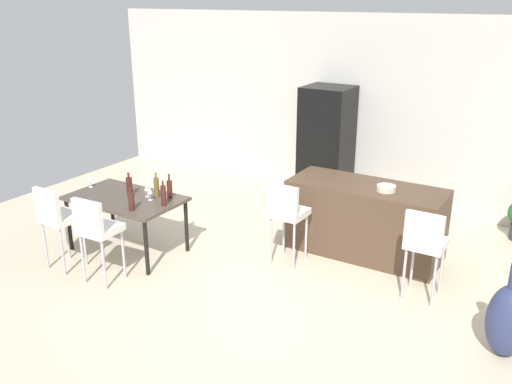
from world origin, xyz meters
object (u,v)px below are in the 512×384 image
Objects in this scene: kitchen_island at (365,220)px; refrigerator at (326,145)px; floor_vase at (509,320)px; bar_chair_middle at (425,241)px; bar_chair_left at (287,211)px; dining_chair_near at (57,215)px; fruit_bowl at (386,188)px; wine_bottle_left at (129,186)px; wine_glass_far at (147,187)px; dining_chair_far at (96,227)px; wine_glass_middle at (150,191)px; wine_bottle_inner at (131,201)px; wine_bottle_end at (163,195)px; wine_bottle_near at (170,189)px; wine_bottle_right at (157,187)px; dining_table at (125,202)px; wine_glass_corner at (90,178)px.

kitchen_island is 1.99m from refrigerator.
floor_vase is at bearing -35.48° from kitchen_island.
bar_chair_middle is 1.16m from floor_vase.
floor_vase is at bearing -12.52° from bar_chair_left.
fruit_bowl is (3.22, 2.24, 0.26)m from dining_chair_near.
wine_bottle_left reaches higher than wine_glass_far.
kitchen_island is 1.84× the size of bar_chair_left.
dining_chair_far is at bearing -135.75° from bar_chair_left.
wine_glass_far is at bearing -179.79° from floor_vase.
dining_chair_near is 1.12m from wine_glass_middle.
fruit_bowl is at bearing 34.60° from wine_bottle_inner.
wine_glass_middle is 0.14m from wine_glass_far.
wine_bottle_inner reaches higher than kitchen_island.
wine_bottle_end is at bearing -166.34° from bar_chair_middle.
dining_chair_near is at bearing -141.86° from kitchen_island.
dining_chair_near is (-2.96, -2.32, 0.24)m from kitchen_island.
wine_bottle_right reaches higher than wine_bottle_near.
dining_chair_far is 0.90m from wine_glass_middle.
bar_chair_left is 1.66m from bar_chair_middle.
wine_glass_far is (-0.09, 0.96, 0.17)m from dining_chair_far.
bar_chair_left is 2.69m from floor_vase.
refrigerator is (-2.18, 2.27, 0.22)m from bar_chair_middle.
wine_glass_middle is at bearing 1.36° from wine_bottle_left.
kitchen_island is 3.05m from dining_table.
wine_bottle_right reaches higher than wine_glass_far.
wine_glass_middle is (-0.04, 0.37, 0.01)m from wine_bottle_inner.
wine_glass_far is (-0.11, -0.06, -0.01)m from wine_bottle_right.
wine_glass_middle is 3.12m from refrigerator.
bar_chair_middle is at bearing -0.00° from bar_chair_left.
dining_chair_far is at bearing -105.62° from refrigerator.
refrigerator is 4.26m from floor_vase.
wine_glass_corner is at bearing 111.47° from dining_chair_near.
wine_bottle_inner is 1.24× the size of fruit_bowl.
wine_glass_corner is (-1.01, -0.04, 0.00)m from wine_glass_middle.
wine_bottle_end reaches higher than dining_chair_far.
bar_chair_middle reaches higher than wine_glass_corner.
wine_bottle_end is 1.82× the size of wine_glass_middle.
bar_chair_middle is at bearing 11.84° from dining_table.
dining_table is at bearing -177.83° from floor_vase.
bar_chair_left is 2.34m from refrigerator.
wine_bottle_end is 0.34× the size of floor_vase.
bar_chair_left is 3.35× the size of wine_bottle_near.
dining_chair_near is at bearing -145.18° from fruit_bowl.
wine_bottle_left is at bearing -151.05° from kitchen_island.
kitchen_island is at bearing 38.14° from dining_chair_near.
dining_chair_far reaches higher than kitchen_island.
bar_chair_left is 3.45× the size of wine_bottle_left.
bar_chair_left reaches higher than wine_glass_middle.
wine_glass_corner is at bearing -170.54° from bar_chair_middle.
wine_bottle_near is at bearing 52.38° from wine_glass_middle.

